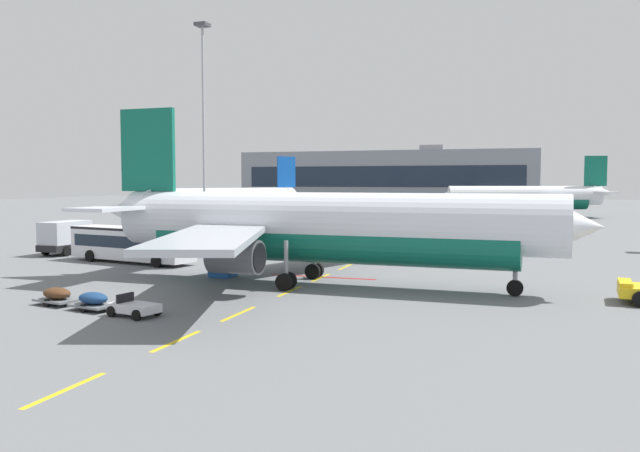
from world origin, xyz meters
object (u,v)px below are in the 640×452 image
(apron_shuttle_bus, at_px, (132,242))
(uld_cargo_container, at_px, (223,266))
(baggage_train, at_px, (94,301))
(apron_light_mast_near, at_px, (203,104))
(airliner_foreground, at_px, (321,226))
(ground_power_truck, at_px, (283,233))
(fuel_service_truck, at_px, (71,236))
(catering_truck, at_px, (143,233))
(airliner_mid_left, at_px, (230,200))
(airliner_far_right, at_px, (527,197))

(apron_shuttle_bus, relative_size, uld_cargo_container, 7.32)
(baggage_train, xyz_separation_m, apron_light_mast_near, (-23.38, 54.99, 17.36))
(airliner_foreground, xyz_separation_m, ground_power_truck, (-10.99, 20.69, -2.30))
(airliner_foreground, distance_m, uld_cargo_container, 8.63)
(apron_shuttle_bus, relative_size, apron_light_mast_near, 0.42)
(fuel_service_truck, bearing_deg, catering_truck, 58.53)
(airliner_mid_left, relative_size, ground_power_truck, 4.24)
(airliner_far_right, distance_m, fuel_service_truck, 89.97)
(airliner_far_right, height_order, baggage_train, airliner_far_right)
(airliner_foreground, bearing_deg, apron_shuttle_bus, 161.89)
(uld_cargo_container, bearing_deg, airliner_far_right, 77.84)
(airliner_mid_left, xyz_separation_m, apron_light_mast_near, (3.80, -15.80, 14.20))
(airliner_foreground, height_order, apron_light_mast_near, apron_light_mast_near)
(airliner_mid_left, xyz_separation_m, uld_cargo_container, (28.09, -57.47, -2.88))
(airliner_foreground, distance_m, airliner_mid_left, 68.90)
(airliner_far_right, distance_m, apron_light_mast_near, 66.23)
(uld_cargo_container, bearing_deg, airliner_foreground, -9.07)
(fuel_service_truck, distance_m, ground_power_truck, 20.58)
(baggage_train, relative_size, apron_light_mast_near, 0.30)
(fuel_service_truck, relative_size, apron_light_mast_near, 0.24)
(airliner_mid_left, bearing_deg, catering_truck, -75.20)
(airliner_foreground, height_order, ground_power_truck, airliner_foreground)
(fuel_service_truck, bearing_deg, airliner_far_right, 63.53)
(catering_truck, distance_m, apron_light_mast_near, 31.83)
(airliner_foreground, bearing_deg, catering_truck, 146.36)
(airliner_mid_left, distance_m, baggage_train, 75.89)
(fuel_service_truck, xyz_separation_m, ground_power_truck, (17.75, 10.42, 0.00))
(catering_truck, distance_m, fuel_service_truck, 7.38)
(airliner_far_right, distance_m, ground_power_truck, 73.60)
(airliner_mid_left, bearing_deg, airliner_far_right, 34.07)
(airliner_far_right, relative_size, apron_light_mast_near, 1.12)
(fuel_service_truck, xyz_separation_m, uld_cargo_container, (20.81, -9.00, -0.85))
(ground_power_truck, bearing_deg, catering_truck, -163.45)
(airliner_mid_left, height_order, apron_shuttle_bus, airliner_mid_left)
(catering_truck, height_order, baggage_train, catering_truck)
(ground_power_truck, bearing_deg, airliner_foreground, -62.01)
(fuel_service_truck, bearing_deg, apron_light_mast_near, 96.09)
(uld_cargo_container, distance_m, apron_light_mast_near, 51.17)
(ground_power_truck, xyz_separation_m, uld_cargo_container, (3.06, -19.42, -0.85))
(apron_light_mast_near, bearing_deg, airliner_mid_left, 103.52)
(catering_truck, xyz_separation_m, apron_light_mast_near, (-7.34, 26.38, 16.24))
(fuel_service_truck, relative_size, uld_cargo_container, 4.20)
(ground_power_truck, height_order, apron_light_mast_near, apron_light_mast_near)
(airliner_foreground, relative_size, airliner_far_right, 1.06)
(airliner_far_right, height_order, ground_power_truck, airliner_far_right)
(airliner_mid_left, relative_size, apron_light_mast_near, 1.05)
(ground_power_truck, bearing_deg, fuel_service_truck, -149.57)
(catering_truck, distance_m, uld_cargo_container, 22.85)
(ground_power_truck, bearing_deg, baggage_train, -86.25)
(apron_shuttle_bus, bearing_deg, apron_light_mast_near, 109.70)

